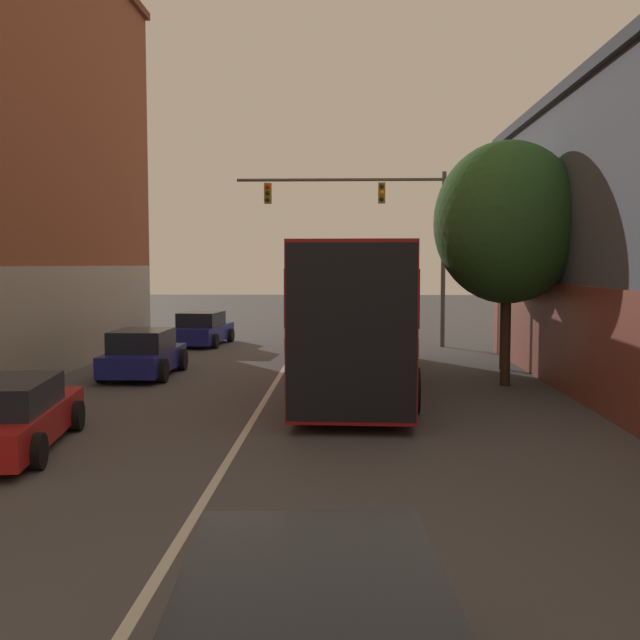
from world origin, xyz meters
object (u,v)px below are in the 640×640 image
(bus, at_px, (359,307))
(parked_car_left_near, at_px, (143,354))
(parked_car_left_far, at_px, (4,416))
(street_tree_near, at_px, (508,223))
(traffic_signal_gantry, at_px, (383,221))
(street_tree_far, at_px, (504,245))
(parked_car_left_mid, at_px, (202,329))

(bus, relative_size, parked_car_left_near, 3.30)
(parked_car_left_near, bearing_deg, parked_car_left_far, 179.49)
(parked_car_left_far, bearing_deg, street_tree_near, -61.79)
(traffic_signal_gantry, bearing_deg, street_tree_near, -73.29)
(bus, bearing_deg, parked_car_left_near, 82.54)
(parked_car_left_near, distance_m, traffic_signal_gantry, 11.82)
(bus, relative_size, street_tree_near, 2.01)
(traffic_signal_gantry, xyz_separation_m, street_tree_far, (3.40, -6.35, -1.11))
(parked_car_left_near, bearing_deg, bus, -99.51)
(bus, height_order, street_tree_far, street_tree_far)
(bus, height_order, traffic_signal_gantry, traffic_signal_gantry)
(traffic_signal_gantry, distance_m, street_tree_far, 7.29)
(street_tree_near, bearing_deg, parked_car_left_mid, 135.92)
(parked_car_left_near, xyz_separation_m, traffic_signal_gantry, (7.32, 8.22, 4.31))
(parked_car_left_far, bearing_deg, bus, -47.31)
(parked_car_left_mid, bearing_deg, street_tree_far, -116.74)
(parked_car_left_near, height_order, street_tree_near, street_tree_near)
(bus, height_order, street_tree_near, street_tree_near)
(bus, height_order, parked_car_left_near, bus)
(traffic_signal_gantry, distance_m, street_tree_near, 9.91)
(parked_car_left_near, relative_size, parked_car_left_mid, 0.97)
(parked_car_left_mid, bearing_deg, parked_car_left_far, -175.22)
(bus, xyz_separation_m, parked_car_left_mid, (-6.16, 9.58, -1.45))
(bus, relative_size, parked_car_left_mid, 3.19)
(bus, xyz_separation_m, parked_car_left_near, (-6.22, 1.05, -1.44))
(bus, bearing_deg, traffic_signal_gantry, -4.66)
(parked_car_left_near, relative_size, street_tree_far, 0.70)
(parked_car_left_far, xyz_separation_m, traffic_signal_gantry, (7.40, 16.91, 4.36))
(parked_car_left_far, distance_m, traffic_signal_gantry, 18.97)
(parked_car_left_near, relative_size, parked_car_left_far, 0.84)
(street_tree_far, bearing_deg, parked_car_left_far, -135.66)
(street_tree_near, bearing_deg, street_tree_far, 79.85)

